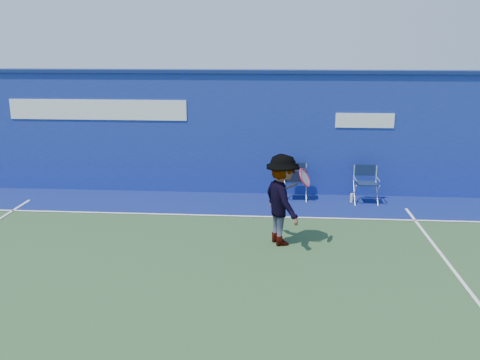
# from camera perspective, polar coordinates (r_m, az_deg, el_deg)

# --- Properties ---
(ground) EXTENTS (80.00, 80.00, 0.00)m
(ground) POSITION_cam_1_polar(r_m,az_deg,el_deg) (8.40, -6.57, -11.17)
(ground) COLOR #2C4B28
(ground) RESTS_ON ground
(stadium_wall) EXTENTS (24.00, 0.50, 3.08)m
(stadium_wall) POSITION_cam_1_polar(r_m,az_deg,el_deg) (12.86, -2.52, 5.46)
(stadium_wall) COLOR navy
(stadium_wall) RESTS_ON ground
(out_of_bounds_strip) EXTENTS (24.00, 1.80, 0.01)m
(out_of_bounds_strip) POSITION_cam_1_polar(r_m,az_deg,el_deg) (12.16, -3.02, -2.62)
(out_of_bounds_strip) COLOR navy
(out_of_bounds_strip) RESTS_ON ground
(court_lines) EXTENTS (24.00, 12.00, 0.01)m
(court_lines) POSITION_cam_1_polar(r_m,az_deg,el_deg) (8.93, -5.85, -9.41)
(court_lines) COLOR white
(court_lines) RESTS_ON out_of_bounds_strip
(directors_chair_left) EXTENTS (0.53, 0.47, 0.88)m
(directors_chair_left) POSITION_cam_1_polar(r_m,az_deg,el_deg) (12.42, 6.25, -0.57)
(directors_chair_left) COLOR silver
(directors_chair_left) RESTS_ON ground
(directors_chair_right) EXTENTS (0.53, 0.48, 0.89)m
(directors_chair_right) POSITION_cam_1_polar(r_m,az_deg,el_deg) (12.48, 13.92, -1.27)
(directors_chair_right) COLOR silver
(directors_chair_right) RESTS_ON ground
(water_bottle) EXTENTS (0.07, 0.07, 0.22)m
(water_bottle) POSITION_cam_1_polar(r_m,az_deg,el_deg) (12.49, 12.42, -1.99)
(water_bottle) COLOR silver
(water_bottle) RESTS_ON ground
(tennis_player) EXTENTS (1.08, 1.29, 1.74)m
(tennis_player) POSITION_cam_1_polar(r_m,az_deg,el_deg) (9.54, 4.76, -2.23)
(tennis_player) COLOR #EA4738
(tennis_player) RESTS_ON ground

